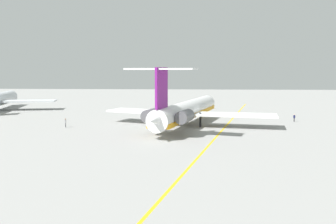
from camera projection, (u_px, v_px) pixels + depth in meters
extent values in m
plane|color=gray|center=(234.00, 126.00, 76.37)|extent=(286.70, 286.70, 0.00)
cylinder|color=white|center=(187.00, 110.00, 76.50)|extent=(35.59, 13.17, 3.82)
cone|color=white|center=(207.00, 103.00, 93.34)|extent=(4.81, 4.59, 3.67)
cone|color=white|center=(157.00, 119.00, 59.62)|extent=(6.24, 4.61, 3.25)
cube|color=orange|center=(187.00, 114.00, 76.60)|extent=(34.84, 13.03, 0.84)
cube|color=white|center=(145.00, 111.00, 80.52)|extent=(11.36, 17.02, 0.38)
cube|color=white|center=(236.00, 115.00, 74.13)|extent=(8.48, 16.69, 0.38)
cylinder|color=#515156|center=(151.00, 115.00, 65.86)|extent=(5.20, 3.40, 2.22)
cube|color=white|center=(155.00, 115.00, 65.64)|extent=(3.09, 1.93, 0.46)
cylinder|color=#515156|center=(185.00, 117.00, 63.87)|extent=(5.20, 3.40, 2.22)
cube|color=white|center=(181.00, 116.00, 64.08)|extent=(3.09, 1.93, 0.46)
cube|color=#7A197F|center=(162.00, 88.00, 61.30)|extent=(5.10, 1.74, 6.77)
cube|color=white|center=(143.00, 69.00, 61.57)|extent=(4.93, 6.33, 0.27)
cube|color=white|center=(179.00, 69.00, 59.59)|extent=(4.93, 6.33, 0.27)
cylinder|color=black|center=(200.00, 113.00, 86.99)|extent=(0.42, 0.42, 2.90)
cylinder|color=black|center=(171.00, 119.00, 76.56)|extent=(0.42, 0.42, 2.90)
cylinder|color=black|center=(200.00, 120.00, 74.58)|extent=(0.42, 0.42, 2.90)
cone|color=silver|center=(11.00, 96.00, 121.03)|extent=(3.78, 4.17, 3.61)
cube|color=silver|center=(30.00, 101.00, 106.70)|extent=(8.36, 15.34, 0.46)
cylinder|color=black|center=(294.00, 120.00, 82.35)|extent=(0.10, 0.10, 0.82)
cylinder|color=black|center=(295.00, 120.00, 82.33)|extent=(0.10, 0.10, 0.82)
cylinder|color=#191E4C|center=(294.00, 117.00, 82.25)|extent=(0.28, 0.28, 0.65)
sphere|color=#DBB28E|center=(294.00, 115.00, 82.20)|extent=(0.26, 0.26, 0.26)
cylinder|color=#191E4C|center=(293.00, 117.00, 82.28)|extent=(0.08, 0.08, 0.55)
cylinder|color=#191E4C|center=(295.00, 117.00, 82.22)|extent=(0.08, 0.08, 0.55)
cylinder|color=black|center=(66.00, 125.00, 74.26)|extent=(0.11, 0.11, 0.86)
cylinder|color=black|center=(66.00, 125.00, 74.39)|extent=(0.11, 0.11, 0.86)
cylinder|color=gray|center=(65.00, 121.00, 74.24)|extent=(0.29, 0.29, 0.68)
sphere|color=#8C6647|center=(65.00, 119.00, 74.19)|extent=(0.27, 0.27, 0.27)
cylinder|color=gray|center=(66.00, 121.00, 74.06)|extent=(0.08, 0.08, 0.58)
cylinder|color=gray|center=(65.00, 121.00, 74.41)|extent=(0.08, 0.08, 0.58)
cone|color=#EA590F|center=(263.00, 114.00, 93.73)|extent=(0.40, 0.40, 0.55)
cone|color=#EA590F|center=(155.00, 111.00, 100.73)|extent=(0.40, 0.40, 0.55)
cube|color=gold|center=(226.00, 126.00, 76.35)|extent=(100.18, 22.42, 0.01)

